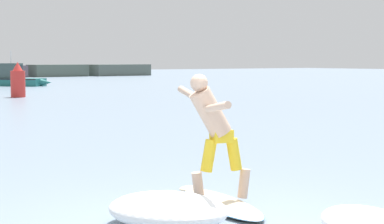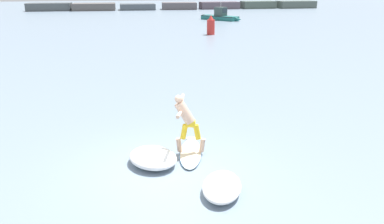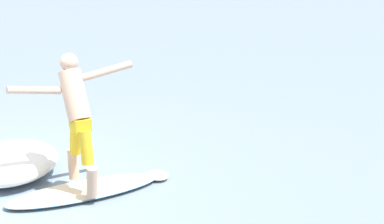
% 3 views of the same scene
% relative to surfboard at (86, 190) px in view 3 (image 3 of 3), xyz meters
% --- Properties ---
extents(surfboard, '(0.99, 2.21, 0.23)m').
position_rel_surfboard_xyz_m(surfboard, '(0.00, 0.00, 0.00)').
color(surfboard, beige).
rests_on(surfboard, ground).
extents(surfer, '(0.91, 1.57, 1.63)m').
position_rel_surfboard_xyz_m(surfer, '(-0.13, -0.01, 1.01)').
color(surfer, '#CBA58C').
rests_on(surfer, surfboard).
extents(wave_foam_at_nose, '(1.70, 1.81, 0.38)m').
position_rel_surfboard_xyz_m(wave_foam_at_nose, '(-1.08, -0.45, 0.14)').
color(wave_foam_at_nose, white).
rests_on(wave_foam_at_nose, ground).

